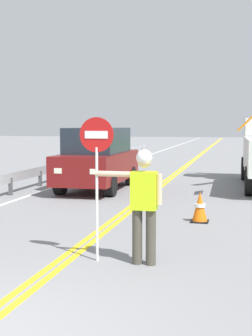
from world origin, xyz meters
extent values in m
cube|color=yellow|center=(-0.09, 20.00, 0.01)|extent=(0.11, 110.00, 0.01)
cube|color=yellow|center=(0.09, 20.00, 0.01)|extent=(0.11, 110.00, 0.01)
cube|color=silver|center=(-3.60, 20.00, 0.01)|extent=(0.12, 110.00, 0.01)
cylinder|color=#474238|center=(1.42, 3.13, 0.44)|extent=(0.16, 0.16, 0.88)
cylinder|color=#474238|center=(1.20, 3.14, 0.44)|extent=(0.16, 0.16, 0.88)
cube|color=#C6EA19|center=(1.31, 3.14, 1.18)|extent=(0.41, 0.25, 0.60)
cylinder|color=beige|center=(0.81, 3.15, 1.43)|extent=(0.60, 0.11, 0.09)
cylinder|color=beige|center=(1.55, 3.13, 1.21)|extent=(0.09, 0.09, 0.48)
sphere|color=beige|center=(1.31, 3.14, 1.65)|extent=(0.22, 0.22, 0.22)
sphere|color=white|center=(1.31, 3.14, 1.70)|extent=(0.25, 0.25, 0.25)
cylinder|color=silver|center=(0.53, 3.16, 0.92)|extent=(0.04, 0.04, 1.85)
cylinder|color=#B71414|center=(0.53, 3.16, 2.05)|extent=(0.56, 0.03, 0.56)
cube|color=white|center=(0.53, 3.14, 2.05)|extent=(0.38, 0.01, 0.12)
cube|color=orange|center=(2.97, 10.33, 2.31)|extent=(0.61, 0.81, 0.59)
cylinder|color=black|center=(3.01, 15.38, 0.46)|extent=(0.34, 0.93, 0.92)
cylinder|color=black|center=(3.10, 11.10, 0.46)|extent=(0.34, 0.93, 0.92)
cube|color=maroon|center=(-1.91, 11.31, 0.80)|extent=(1.86, 4.61, 0.92)
cube|color=#1E2833|center=(-1.91, 11.31, 1.68)|extent=(1.63, 2.86, 0.84)
cube|color=#EAEACC|center=(-1.34, 9.03, 0.85)|extent=(0.24, 0.06, 0.16)
cube|color=#EAEACC|center=(-2.45, 9.02, 0.85)|extent=(0.24, 0.06, 0.16)
cylinder|color=black|center=(-1.08, 9.88, 0.34)|extent=(0.28, 0.68, 0.68)
cylinder|color=black|center=(-2.72, 9.87, 0.34)|extent=(0.28, 0.68, 0.68)
cylinder|color=black|center=(-1.10, 12.74, 0.34)|extent=(0.28, 0.68, 0.68)
cylinder|color=black|center=(-2.74, 12.73, 0.34)|extent=(0.28, 0.68, 0.68)
cone|color=orange|center=(1.90, 6.66, 0.35)|extent=(0.36, 0.36, 0.70)
cylinder|color=white|center=(1.90, 6.66, 0.39)|extent=(0.25, 0.25, 0.08)
cube|color=black|center=(1.90, 6.66, 0.01)|extent=(0.40, 0.40, 0.03)
cube|color=#9EA0A3|center=(-4.20, 15.14, 0.55)|extent=(0.06, 32.00, 0.32)
cube|color=#4C4C51|center=(-4.20, 9.42, 0.28)|extent=(0.10, 0.10, 0.55)
cube|color=#4C4C51|center=(-4.20, 11.71, 0.28)|extent=(0.10, 0.10, 0.55)
cube|color=#4C4C51|center=(-4.20, 13.99, 0.28)|extent=(0.10, 0.10, 0.55)
cube|color=#4C4C51|center=(-4.20, 16.28, 0.28)|extent=(0.10, 0.10, 0.55)
cube|color=#4C4C51|center=(-4.20, 18.56, 0.28)|extent=(0.10, 0.10, 0.55)
cube|color=#4C4C51|center=(-4.20, 20.85, 0.28)|extent=(0.10, 0.10, 0.55)
cube|color=#4C4C51|center=(-4.20, 23.14, 0.28)|extent=(0.10, 0.10, 0.55)
cube|color=#4C4C51|center=(-4.20, 25.42, 0.28)|extent=(0.10, 0.10, 0.55)
cube|color=#4C4C51|center=(-4.20, 27.71, 0.28)|extent=(0.10, 0.10, 0.55)
cube|color=#4C4C51|center=(-4.20, 29.99, 0.28)|extent=(0.10, 0.10, 0.55)
camera|label=1|loc=(2.74, -4.12, 2.21)|focal=50.92mm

